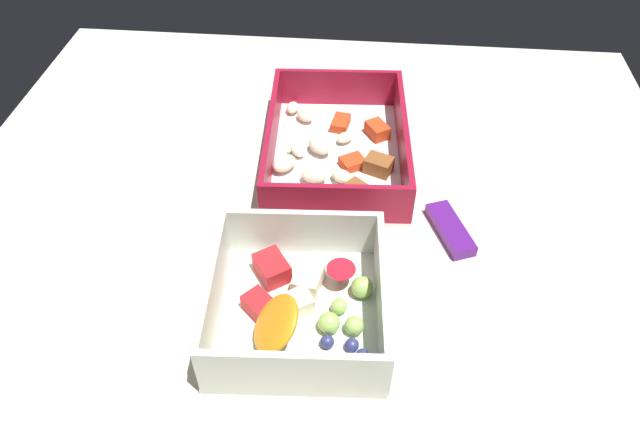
{
  "coord_description": "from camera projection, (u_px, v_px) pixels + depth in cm",
  "views": [
    {
      "loc": [
        39.41,
        4.12,
        44.74
      ],
      "look_at": [
        -1.51,
        0.31,
        4.0
      ],
      "focal_mm": 32.94,
      "sensor_mm": 36.0,
      "label": 1
    }
  ],
  "objects": [
    {
      "name": "table_surface",
      "position": [
        316.0,
        245.0,
        0.59
      ],
      "size": [
        80.0,
        80.0,
        2.0
      ],
      "primitive_type": "cube",
      "color": "beige",
      "rests_on": "ground"
    },
    {
      "name": "candy_bar",
      "position": [
        450.0,
        229.0,
        0.58
      ],
      "size": [
        7.39,
        4.8,
        1.2
      ],
      "primitive_type": "cube",
      "rotation": [
        0.0,
        0.0,
        0.37
      ],
      "color": "#51197A",
      "rests_on": "table_surface"
    },
    {
      "name": "pasta_container",
      "position": [
        336.0,
        149.0,
        0.66
      ],
      "size": [
        22.25,
        16.54,
        5.25
      ],
      "rotation": [
        0.0,
        0.0,
        0.06
      ],
      "color": "white",
      "rests_on": "table_surface"
    },
    {
      "name": "fruit_bowl",
      "position": [
        299.0,
        303.0,
        0.5
      ],
      "size": [
        16.2,
        15.71,
        5.62
      ],
      "rotation": [
        0.0,
        0.0,
        0.06
      ],
      "color": "silver",
      "rests_on": "table_surface"
    }
  ]
}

